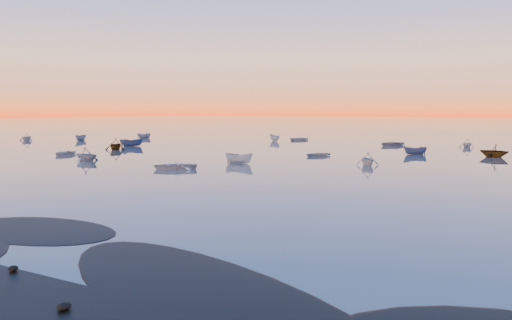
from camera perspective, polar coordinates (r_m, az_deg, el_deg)
The scene contains 5 objects.
ground at distance 116.96m, azimuth 17.43°, elevation 2.61°, with size 600.00×600.00×0.00m, color #685E56.
moored_fleet at distance 71.69m, azimuth 9.68°, elevation 0.95°, with size 124.00×58.00×1.20m, color beige, non-canonical shape.
boat_near_left at distance 70.03m, azimuth -21.09°, elevation 0.53°, with size 3.80×1.58×0.95m, color beige.
boat_near_center at distance 55.39m, azimuth -1.95°, elevation -0.37°, with size 3.52×1.49×1.22m, color beige.
boat_near_right at distance 54.71m, azimuth 12.63°, elevation -0.59°, with size 3.17×1.43×1.11m, color beige.
Camera 1 is at (23.86, -14.34, 5.93)m, focal length 35.00 mm.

